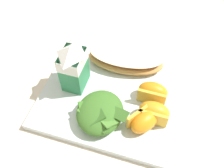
% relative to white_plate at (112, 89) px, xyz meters
% --- Properties ---
extents(ground, '(3.00, 3.00, 0.00)m').
position_rel_white_plate_xyz_m(ground, '(0.00, 0.00, -0.01)').
color(ground, beige).
extents(white_plate, '(0.28, 0.28, 0.02)m').
position_rel_white_plate_xyz_m(white_plate, '(0.00, 0.00, 0.00)').
color(white_plate, silver).
rests_on(white_plate, ground).
extents(cheesy_pizza_bread, '(0.09, 0.18, 0.04)m').
position_rel_white_plate_xyz_m(cheesy_pizza_bread, '(0.07, -0.01, 0.03)').
color(cheesy_pizza_bread, tan).
rests_on(cheesy_pizza_bread, white_plate).
extents(green_salad_pile, '(0.10, 0.10, 0.04)m').
position_rel_white_plate_xyz_m(green_salad_pile, '(-0.08, -0.00, 0.03)').
color(green_salad_pile, '#3D7028').
rests_on(green_salad_pile, white_plate).
extents(milk_carton, '(0.06, 0.05, 0.11)m').
position_rel_white_plate_xyz_m(milk_carton, '(-0.01, 0.08, 0.07)').
color(milk_carton, '#2D8451').
rests_on(milk_carton, white_plate).
extents(orange_wedge_front, '(0.07, 0.06, 0.04)m').
position_rel_white_plate_xyz_m(orange_wedge_front, '(-0.07, -0.08, 0.03)').
color(orange_wedge_front, orange).
rests_on(orange_wedge_front, white_plate).
extents(orange_wedge_middle, '(0.04, 0.06, 0.04)m').
position_rel_white_plate_xyz_m(orange_wedge_middle, '(-0.05, -0.10, 0.03)').
color(orange_wedge_middle, orange).
rests_on(orange_wedge_middle, white_plate).
extents(orange_wedge_rear, '(0.04, 0.06, 0.04)m').
position_rel_white_plate_xyz_m(orange_wedge_rear, '(-0.00, -0.09, 0.03)').
color(orange_wedge_rear, orange).
rests_on(orange_wedge_rear, white_plate).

